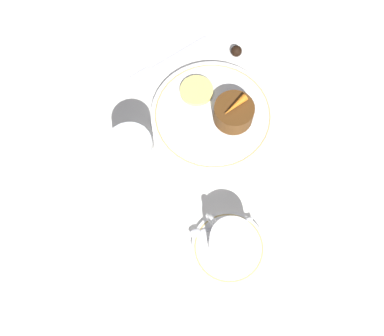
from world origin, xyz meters
The scene contains 11 objects.
ground_plane centered at (0.00, 0.00, 0.00)m, with size 3.00×3.00×0.00m, color white.
dinner_plate centered at (0.02, -0.03, 0.01)m, with size 0.25×0.25×0.01m.
saucer centered at (-0.20, 0.13, 0.01)m, with size 0.14×0.14×0.01m.
coffee_cup centered at (-0.19, 0.12, 0.05)m, with size 0.10×0.08×0.07m.
spoon centered at (-0.15, 0.12, 0.01)m, with size 0.06×0.11×0.00m.
wine_glass centered at (0.04, 0.16, 0.08)m, with size 0.08×0.08×0.12m.
fork centered at (0.19, -0.03, 0.00)m, with size 0.03×0.19×0.01m.
dessert_cake centered at (-0.01, -0.06, 0.03)m, with size 0.08×0.08×0.04m.
carrot_garnish centered at (-0.01, -0.06, 0.06)m, with size 0.02×0.06×0.01m.
pineapple_slice centered at (0.08, -0.04, 0.02)m, with size 0.07×0.07×0.01m.
chocolate_truffle centered at (0.10, -0.17, 0.01)m, with size 0.02×0.02×0.02m.
Camera 1 is at (-0.27, 0.28, 0.82)m, focal length 42.00 mm.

